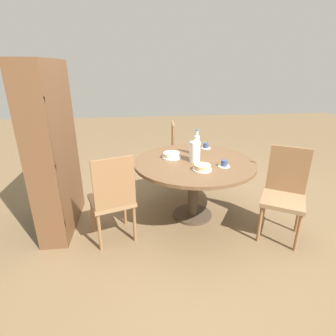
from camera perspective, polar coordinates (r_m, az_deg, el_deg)
name	(u,v)px	position (r m, az deg, el deg)	size (l,w,h in m)	color
ground_plane	(192,215)	(3.33, 5.31, -10.21)	(14.00, 14.00, 0.00)	brown
dining_table	(194,170)	(3.06, 5.69, -0.48)	(1.39, 1.39, 0.72)	#473828
chair_a	(284,192)	(3.02, 23.99, -4.81)	(0.58, 0.58, 0.96)	olive
chair_b	(181,153)	(4.01, 2.88, 3.35)	(0.45, 0.45, 0.96)	olive
chair_c	(113,197)	(2.71, -11.96, -6.30)	(0.53, 0.53, 0.96)	olive
bookshelf	(56,152)	(3.02, -23.26, 3.29)	(0.94, 0.28, 1.81)	brown
coffee_pot	(195,151)	(2.98, 5.85, 3.69)	(0.12, 0.12, 0.27)	silver
water_bottle	(196,145)	(3.22, 6.22, 5.10)	(0.07, 0.07, 0.31)	silver
cake_main	(171,155)	(3.11, 0.74, 2.77)	(0.22, 0.22, 0.06)	silver
cake_second	(202,168)	(2.76, 7.47, 0.10)	(0.20, 0.20, 0.06)	silver
cup_a	(206,146)	(3.51, 8.24, 4.71)	(0.13, 0.13, 0.07)	white
cup_b	(224,164)	(2.90, 12.11, 0.86)	(0.13, 0.13, 0.07)	white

